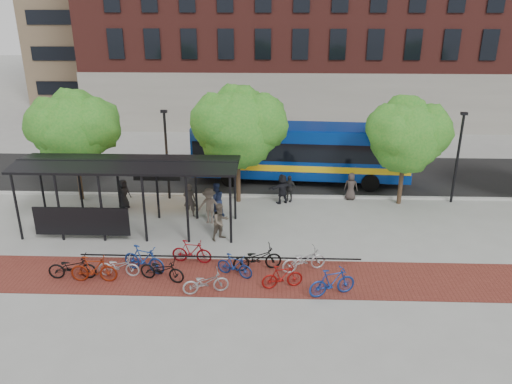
{
  "coord_description": "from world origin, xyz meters",
  "views": [
    {
      "loc": [
        -1.09,
        -22.82,
        10.71
      ],
      "look_at": [
        -1.92,
        0.64,
        1.6
      ],
      "focal_mm": 35.0,
      "sensor_mm": 36.0,
      "label": 1
    }
  ],
  "objects_px": {
    "pedestrian_4": "(289,188)",
    "bus_shelter": "(126,172)",
    "tree_a": "(74,126)",
    "bike_5": "(192,252)",
    "bike_2": "(119,266)",
    "pedestrian_8": "(221,222)",
    "pedestrian_2": "(216,200)",
    "pedestrian_3": "(209,206)",
    "tree_b": "(239,124)",
    "bike_3": "(144,259)",
    "bike_1": "(94,269)",
    "pedestrian_0": "(124,194)",
    "lamp_post_right": "(458,155)",
    "bike_10": "(304,260)",
    "bike_4": "(162,269)",
    "tree_c": "(408,133)",
    "bike_11": "(332,282)",
    "pedestrian_5": "(282,189)",
    "pedestrian_6": "(351,186)",
    "bike_8": "(257,258)",
    "lamp_post_left": "(167,152)",
    "pedestrian_1": "(190,200)",
    "bike_0": "(72,267)",
    "bike_9": "(282,276)",
    "bus": "(300,150)",
    "bike_7": "(235,265)"
  },
  "relations": [
    {
      "from": "bike_10",
      "to": "pedestrian_0",
      "type": "bearing_deg",
      "value": 35.18
    },
    {
      "from": "bike_0",
      "to": "bus_shelter",
      "type": "bearing_deg",
      "value": -15.88
    },
    {
      "from": "pedestrian_2",
      "to": "pedestrian_3",
      "type": "relative_size",
      "value": 1.0
    },
    {
      "from": "tree_c",
      "to": "bike_4",
      "type": "distance_m",
      "value": 14.92
    },
    {
      "from": "bike_1",
      "to": "bus_shelter",
      "type": "bearing_deg",
      "value": -1.6
    },
    {
      "from": "tree_a",
      "to": "bike_11",
      "type": "xyz_separation_m",
      "value": [
        13.16,
        -9.52,
        -3.66
      ]
    },
    {
      "from": "pedestrian_3",
      "to": "tree_a",
      "type": "bearing_deg",
      "value": 167.87
    },
    {
      "from": "lamp_post_right",
      "to": "bike_11",
      "type": "xyz_separation_m",
      "value": [
        -7.75,
        -9.77,
        -2.17
      ]
    },
    {
      "from": "lamp_post_left",
      "to": "bike_8",
      "type": "xyz_separation_m",
      "value": [
        5.31,
        -7.92,
        -2.2
      ]
    },
    {
      "from": "bike_5",
      "to": "pedestrian_2",
      "type": "height_order",
      "value": "pedestrian_2"
    },
    {
      "from": "pedestrian_4",
      "to": "bike_2",
      "type": "bearing_deg",
      "value": -109.24
    },
    {
      "from": "bus_shelter",
      "to": "bike_8",
      "type": "height_order",
      "value": "bus_shelter"
    },
    {
      "from": "bike_1",
      "to": "pedestrian_0",
      "type": "relative_size",
      "value": 1.16
    },
    {
      "from": "bike_8",
      "to": "pedestrian_8",
      "type": "relative_size",
      "value": 1.14
    },
    {
      "from": "pedestrian_3",
      "to": "bike_4",
      "type": "bearing_deg",
      "value": -92.93
    },
    {
      "from": "tree_b",
      "to": "bike_3",
      "type": "distance_m",
      "value": 9.55
    },
    {
      "from": "bike_5",
      "to": "bike_11",
      "type": "distance_m",
      "value": 6.26
    },
    {
      "from": "bike_10",
      "to": "bike_11",
      "type": "bearing_deg",
      "value": -172.31
    },
    {
      "from": "bus_shelter",
      "to": "bike_0",
      "type": "bearing_deg",
      "value": -102.59
    },
    {
      "from": "pedestrian_4",
      "to": "bus_shelter",
      "type": "bearing_deg",
      "value": -132.67
    },
    {
      "from": "tree_c",
      "to": "pedestrian_6",
      "type": "distance_m",
      "value": 4.28
    },
    {
      "from": "bike_1",
      "to": "bike_0",
      "type": "bearing_deg",
      "value": 76.67
    },
    {
      "from": "bus_shelter",
      "to": "bike_2",
      "type": "distance_m",
      "value": 5.26
    },
    {
      "from": "tree_c",
      "to": "lamp_post_right",
      "type": "relative_size",
      "value": 1.16
    },
    {
      "from": "bike_2",
      "to": "bike_3",
      "type": "bearing_deg",
      "value": -67.62
    },
    {
      "from": "bike_9",
      "to": "bus_shelter",
      "type": "bearing_deg",
      "value": 41.5
    },
    {
      "from": "bike_3",
      "to": "pedestrian_4",
      "type": "xyz_separation_m",
      "value": [
        6.25,
        8.06,
        0.18
      ]
    },
    {
      "from": "bike_5",
      "to": "pedestrian_4",
      "type": "xyz_separation_m",
      "value": [
        4.39,
        7.22,
        0.24
      ]
    },
    {
      "from": "pedestrian_4",
      "to": "tree_c",
      "type": "bearing_deg",
      "value": 20.72
    },
    {
      "from": "bike_2",
      "to": "bike_3",
      "type": "distance_m",
      "value": 1.05
    },
    {
      "from": "bike_3",
      "to": "bike_10",
      "type": "relative_size",
      "value": 1.01
    },
    {
      "from": "tree_c",
      "to": "bike_9",
      "type": "distance_m",
      "value": 11.83
    },
    {
      "from": "pedestrian_4",
      "to": "pedestrian_6",
      "type": "bearing_deg",
      "value": 27.57
    },
    {
      "from": "bike_2",
      "to": "pedestrian_8",
      "type": "distance_m",
      "value": 5.25
    },
    {
      "from": "bike_5",
      "to": "pedestrian_5",
      "type": "height_order",
      "value": "pedestrian_5"
    },
    {
      "from": "pedestrian_0",
      "to": "pedestrian_1",
      "type": "relative_size",
      "value": 0.92
    },
    {
      "from": "tree_c",
      "to": "bike_5",
      "type": "height_order",
      "value": "tree_c"
    },
    {
      "from": "lamp_post_right",
      "to": "bike_8",
      "type": "height_order",
      "value": "lamp_post_right"
    },
    {
      "from": "lamp_post_right",
      "to": "bike_8",
      "type": "distance_m",
      "value": 13.49
    },
    {
      "from": "pedestrian_4",
      "to": "pedestrian_5",
      "type": "bearing_deg",
      "value": -120.76
    },
    {
      "from": "lamp_post_right",
      "to": "bike_4",
      "type": "distance_m",
      "value": 17.19
    },
    {
      "from": "pedestrian_3",
      "to": "pedestrian_6",
      "type": "relative_size",
      "value": 1.19
    },
    {
      "from": "lamp_post_left",
      "to": "bus",
      "type": "xyz_separation_m",
      "value": [
        7.6,
        3.22,
        -0.71
      ]
    },
    {
      "from": "tree_a",
      "to": "lamp_post_left",
      "type": "relative_size",
      "value": 1.21
    },
    {
      "from": "pedestrian_1",
      "to": "bike_4",
      "type": "bearing_deg",
      "value": 88.41
    },
    {
      "from": "lamp_post_right",
      "to": "bike_10",
      "type": "height_order",
      "value": "lamp_post_right"
    },
    {
      "from": "pedestrian_5",
      "to": "pedestrian_6",
      "type": "distance_m",
      "value": 3.96
    },
    {
      "from": "tree_a",
      "to": "bike_5",
      "type": "distance_m",
      "value": 10.92
    },
    {
      "from": "bike_1",
      "to": "bike_4",
      "type": "distance_m",
      "value": 2.73
    },
    {
      "from": "lamp_post_left",
      "to": "bike_7",
      "type": "distance_m",
      "value": 9.81
    }
  ]
}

